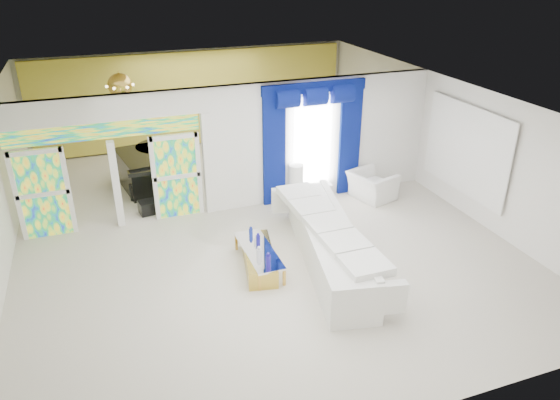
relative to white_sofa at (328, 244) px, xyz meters
name	(u,v)px	position (x,y,z in m)	size (l,w,h in m)	color
floor	(250,224)	(-1.00, 2.07, -0.40)	(12.00, 12.00, 0.00)	#B7AF9E
dividing_wall	(320,138)	(1.15, 3.07, 1.10)	(5.70, 0.18, 3.00)	white
dividing_header	(101,109)	(-3.85, 3.07, 2.32)	(4.30, 0.18, 0.55)	white
stained_panel_left	(43,194)	(-5.27, 3.07, 0.60)	(0.95, 0.04, 2.00)	#994C3F
stained_panel_right	(177,176)	(-2.42, 3.07, 0.60)	(0.95, 0.04, 2.00)	#994C3F
stained_transom	(104,131)	(-3.85, 3.07, 1.85)	(4.00, 0.05, 0.35)	#994C3F
window_pane	(312,143)	(0.90, 2.97, 1.05)	(1.00, 0.02, 2.30)	white
blue_drape_left	(274,150)	(-0.10, 2.94, 1.00)	(0.55, 0.10, 2.80)	#04164B
blue_drape_right	(350,141)	(1.90, 2.94, 1.00)	(0.55, 0.10, 2.80)	#04164B
blue_pelmet	(314,87)	(0.90, 2.94, 2.42)	(2.60, 0.12, 0.25)	#04164B
wall_mirror	(466,149)	(3.94, 1.07, 1.15)	(0.04, 2.70, 1.90)	white
gold_curtains	(194,99)	(-1.00, 7.97, 1.10)	(9.70, 0.12, 2.90)	gold
white_sofa	(328,244)	(0.00, 0.00, 0.00)	(0.91, 4.24, 0.81)	white
coffee_table	(259,258)	(-1.35, 0.30, -0.22)	(0.55, 1.66, 0.37)	gold
console_table	(307,193)	(0.72, 2.82, -0.20)	(1.23, 0.39, 0.41)	silver
table_lamp	(296,176)	(0.42, 2.82, 0.30)	(0.36, 0.36, 0.58)	silver
armchair	(372,185)	(2.32, 2.39, -0.06)	(1.05, 0.92, 0.68)	white
grand_piano	(149,170)	(-2.86, 5.08, 0.05)	(1.37, 1.79, 0.91)	black
piano_bench	(159,205)	(-2.86, 3.48, -0.25)	(0.94, 0.37, 0.31)	black
tv_console	(43,193)	(-5.44, 4.51, 0.03)	(0.59, 0.54, 0.86)	tan
chandelier	(120,85)	(-3.30, 5.47, 2.25)	(0.60, 0.60, 0.60)	gold
decanters	(259,247)	(-1.35, 0.26, 0.06)	(0.22, 1.29, 0.30)	silver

